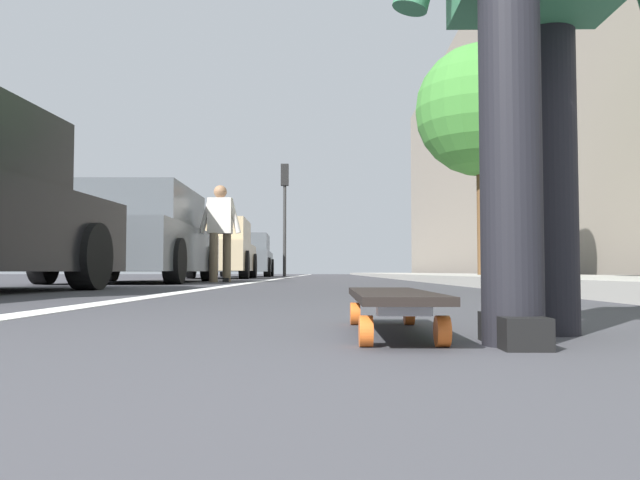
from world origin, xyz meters
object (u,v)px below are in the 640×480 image
object	(u,v)px
parked_car_far	(215,250)
traffic_light	(285,199)
street_tree_mid	(482,111)
skateboard	(391,299)
pedestrian_distant	(220,227)
parked_car_mid	(137,238)
parked_car_end	(244,256)

from	to	relation	value
parked_car_far	traffic_light	size ratio (longest dim) A/B	1.07
traffic_light	street_tree_mid	bearing A→B (deg)	-160.52
skateboard	parked_car_far	xyz separation A→B (m)	(14.72, 3.05, 0.63)
parked_car_far	street_tree_mid	world-z (taller)	street_tree_mid
parked_car_far	pedestrian_distant	bearing A→B (deg)	-169.33
parked_car_mid	parked_car_far	world-z (taller)	parked_car_far
parked_car_mid	traffic_light	bearing A→B (deg)	-6.12
parked_car_mid	pedestrian_distant	distance (m)	1.34
pedestrian_distant	parked_car_end	bearing A→B (deg)	5.54
parked_car_mid	parked_car_end	size ratio (longest dim) A/B	1.03
parked_car_end	parked_car_far	bearing A→B (deg)	-179.42
parked_car_far	parked_car_end	xyz separation A→B (m)	(6.16, 0.06, -0.01)
parked_car_far	skateboard	bearing A→B (deg)	-168.29
parked_car_end	pedestrian_distant	bearing A→B (deg)	-174.46
parked_car_mid	parked_car_end	xyz separation A→B (m)	(12.44, -0.09, 0.01)
pedestrian_distant	parked_car_far	bearing A→B (deg)	10.67
parked_car_mid	pedestrian_distant	bearing A→B (deg)	-70.72
traffic_light	street_tree_mid	xyz separation A→B (m)	(-12.28, -4.35, 0.16)
parked_car_end	traffic_light	world-z (taller)	traffic_light
skateboard	pedestrian_distant	world-z (taller)	pedestrian_distant
parked_car_end	street_tree_mid	distance (m)	12.81
parked_car_end	street_tree_mid	world-z (taller)	street_tree_mid
parked_car_mid	parked_car_far	bearing A→B (deg)	-1.37
parked_car_far	traffic_light	bearing A→B (deg)	-10.19
street_tree_mid	pedestrian_distant	distance (m)	5.07
parked_car_mid	parked_car_end	world-z (taller)	parked_car_end
skateboard	parked_car_end	size ratio (longest dim) A/B	0.19
pedestrian_distant	parked_car_mid	bearing A→B (deg)	109.28
street_tree_mid	pedestrian_distant	world-z (taller)	street_tree_mid
parked_car_end	pedestrian_distant	xyz separation A→B (m)	(-12.00, -1.16, 0.20)
parked_car_end	traffic_light	xyz separation A→B (m)	(1.06, -1.36, 2.17)
parked_car_end	skateboard	bearing A→B (deg)	-171.52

